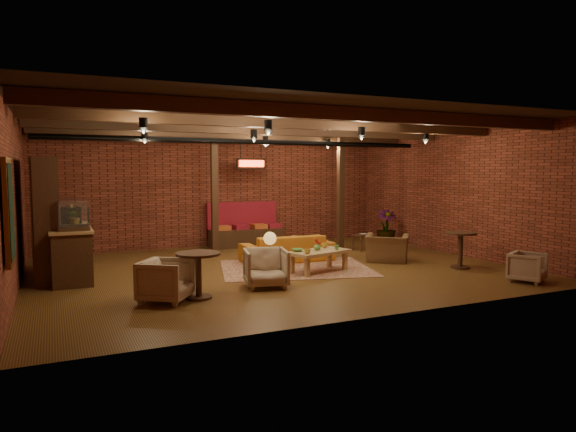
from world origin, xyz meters
name	(u,v)px	position (x,y,z in m)	size (l,w,h in m)	color
floor	(276,269)	(0.00, 0.00, 0.00)	(10.00, 10.00, 0.00)	#3D200F
ceiling	(276,121)	(0.00, 0.00, 3.20)	(10.00, 8.00, 0.02)	black
wall_back	(221,190)	(0.00, 4.00, 1.60)	(10.00, 0.02, 3.20)	#5F271B
wall_front	(385,208)	(0.00, -4.00, 1.60)	(10.00, 0.02, 3.20)	#5F271B
wall_left	(15,202)	(-5.00, 0.00, 1.60)	(0.02, 8.00, 3.20)	#5F271B
wall_right	(454,192)	(5.00, 0.00, 1.60)	(0.02, 8.00, 3.20)	#5F271B
ceiling_beams	(276,127)	(0.00, 0.00, 3.08)	(9.80, 6.40, 0.22)	#301E10
ceiling_pipe	(250,142)	(0.00, 1.60, 2.85)	(0.12, 0.12, 9.60)	black
post_left	(214,192)	(-0.60, 2.60, 1.60)	(0.16, 0.16, 3.20)	#301E10
post_right	(341,191)	(2.80, 2.00, 1.60)	(0.16, 0.16, 3.20)	#301E10
service_counter	(70,238)	(-4.10, 1.00, 0.80)	(0.80, 2.50, 1.60)	#301E10
plant_counter	(74,216)	(-4.00, 1.20, 1.22)	(0.35, 0.39, 0.30)	#337F33
shelving_hutch	(47,218)	(-4.50, 1.10, 1.20)	(0.52, 2.00, 2.40)	#301E10
chalkboard_menu	(9,211)	(-4.93, -2.30, 1.60)	(0.08, 0.96, 1.46)	black
banquette	(246,229)	(0.60, 3.55, 0.50)	(2.10, 0.70, 1.00)	maroon
service_sign	(251,164)	(0.60, 3.10, 2.35)	(0.86, 0.06, 0.30)	#FF4319
ceiling_spotlights	(276,138)	(0.00, 0.00, 2.86)	(6.40, 4.40, 0.28)	black
rug	(296,268)	(0.43, -0.09, 0.01)	(3.21, 2.46, 0.01)	maroon
sofa	(287,248)	(0.64, 0.82, 0.32)	(2.17, 0.85, 0.63)	#AD6118
coffee_table	(318,253)	(0.70, -0.64, 0.41)	(1.47, 1.00, 0.71)	#A9804E
side_table_lamp	(270,242)	(-0.26, -0.28, 0.66)	(0.49, 0.49, 0.87)	#301E10
round_table_left	(198,267)	(-2.20, -1.82, 0.53)	(0.75, 0.75, 0.78)	#301E10
armchair_a	(166,278)	(-2.75, -1.80, 0.39)	(0.75, 0.70, 0.77)	beige
armchair_b	(266,266)	(-0.85, -1.50, 0.39)	(0.76, 0.72, 0.79)	beige
armchair_right	(387,243)	(2.80, -0.19, 0.43)	(0.98, 0.64, 0.86)	brown
side_table_book	(361,235)	(3.17, 1.50, 0.41)	(0.47, 0.47, 0.46)	#301E10
round_table_right	(461,244)	(3.76, -1.58, 0.53)	(0.68, 0.68, 0.80)	#301E10
armchair_far	(527,266)	(3.93, -3.20, 0.32)	(0.61, 0.58, 0.63)	beige
plant_tall	(387,192)	(4.40, 2.10, 1.54)	(1.73, 1.73, 3.09)	#4C7F4C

